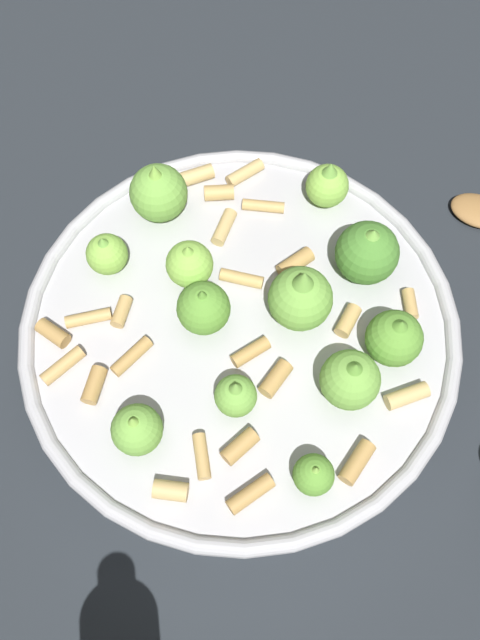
% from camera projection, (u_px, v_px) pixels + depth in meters
% --- Properties ---
extents(ground_plane, '(2.40, 2.40, 0.00)m').
position_uv_depth(ground_plane, '(240.00, 356.00, 0.55)').
color(ground_plane, '#23282D').
extents(cooking_pan, '(0.33, 0.33, 0.12)m').
position_uv_depth(cooking_pan, '(243.00, 334.00, 0.51)').
color(cooking_pan, '#B7B7BC').
rests_on(cooking_pan, ground).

